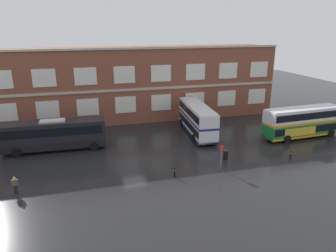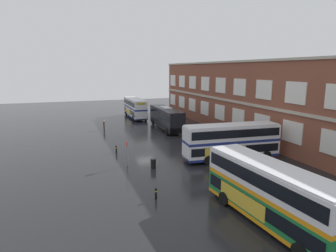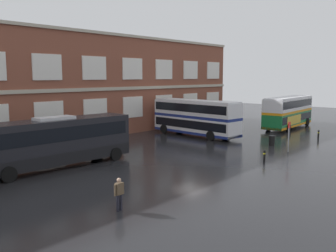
# 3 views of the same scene
# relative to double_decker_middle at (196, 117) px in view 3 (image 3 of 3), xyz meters

# --- Properties ---
(ground_plane) EXTENTS (120.00, 120.00, 0.00)m
(ground_plane) POSITION_rel_double_decker_middle_xyz_m (-10.13, -5.28, -2.15)
(ground_plane) COLOR black
(brick_terminal_building) EXTENTS (54.82, 8.19, 11.45)m
(brick_terminal_building) POSITION_rel_double_decker_middle_xyz_m (-11.62, 10.70, 3.43)
(brick_terminal_building) COLOR brown
(brick_terminal_building) RESTS_ON ground
(double_decker_middle) EXTENTS (3.53, 11.17, 4.07)m
(double_decker_middle) POSITION_rel_double_decker_middle_xyz_m (0.00, 0.00, 0.00)
(double_decker_middle) COLOR silver
(double_decker_middle) RESTS_ON ground
(double_decker_far) EXTENTS (11.13, 3.36, 4.07)m
(double_decker_far) POSITION_rel_double_decker_middle_xyz_m (13.04, -5.22, 0.00)
(double_decker_far) COLOR #197038
(double_decker_far) RESTS_ON ground
(touring_coach) EXTENTS (12.08, 3.20, 3.80)m
(touring_coach) POSITION_rel_double_decker_middle_xyz_m (-18.69, -1.27, -0.24)
(touring_coach) COLOR black
(touring_coach) RESTS_ON ground
(waiting_passenger) EXTENTS (0.63, 0.24, 1.70)m
(waiting_passenger) POSITION_rel_double_decker_middle_xyz_m (-21.49, -11.51, -1.22)
(waiting_passenger) COLOR black
(waiting_passenger) RESTS_ON ground
(bus_stand_flag) EXTENTS (0.44, 0.10, 2.70)m
(bus_stand_flag) POSITION_rel_double_decker_middle_xyz_m (-1.70, -11.71, -0.51)
(bus_stand_flag) COLOR slate
(bus_stand_flag) RESTS_ON ground
(station_litter_bin) EXTENTS (0.60, 0.60, 1.03)m
(station_litter_bin) POSITION_rel_double_decker_middle_xyz_m (-0.02, -9.31, -1.63)
(station_litter_bin) COLOR black
(station_litter_bin) RESTS_ON ground
(safety_bollard_west) EXTENTS (0.19, 0.19, 0.95)m
(safety_bollard_west) POSITION_rel_double_decker_middle_xyz_m (-6.84, -11.98, -1.66)
(safety_bollard_west) COLOR black
(safety_bollard_west) RESTS_ON ground
(safety_bollard_east) EXTENTS (0.19, 0.19, 0.95)m
(safety_bollard_east) POSITION_rel_double_decker_middle_xyz_m (7.08, -11.27, -1.66)
(safety_bollard_east) COLOR black
(safety_bollard_east) RESTS_ON ground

